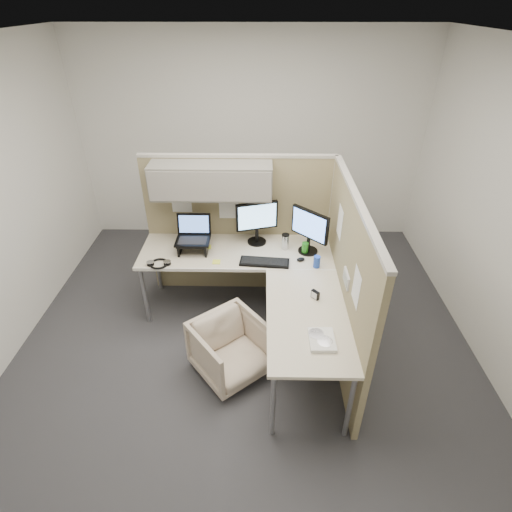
{
  "coord_description": "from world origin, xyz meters",
  "views": [
    {
      "loc": [
        0.15,
        -2.96,
        2.95
      ],
      "look_at": [
        0.1,
        0.25,
        0.85
      ],
      "focal_mm": 28.0,
      "sensor_mm": 36.0,
      "label": 1
    }
  ],
  "objects_px": {
    "monitor_left": "(257,220)",
    "keyboard": "(264,262)",
    "desk": "(258,277)",
    "office_chair": "(231,346)"
  },
  "relations": [
    {
      "from": "office_chair",
      "to": "monitor_left",
      "type": "bearing_deg",
      "value": 40.21
    },
    {
      "from": "monitor_left",
      "to": "keyboard",
      "type": "distance_m",
      "value": 0.48
    },
    {
      "from": "keyboard",
      "to": "desk",
      "type": "bearing_deg",
      "value": -102.42
    },
    {
      "from": "desk",
      "to": "office_chair",
      "type": "xyz_separation_m",
      "value": [
        -0.24,
        -0.53,
        -0.38
      ]
    },
    {
      "from": "desk",
      "to": "office_chair",
      "type": "height_order",
      "value": "desk"
    },
    {
      "from": "desk",
      "to": "office_chair",
      "type": "distance_m",
      "value": 0.7
    },
    {
      "from": "monitor_left",
      "to": "keyboard",
      "type": "bearing_deg",
      "value": -94.74
    },
    {
      "from": "desk",
      "to": "office_chair",
      "type": "relative_size",
      "value": 3.28
    },
    {
      "from": "desk",
      "to": "monitor_left",
      "type": "bearing_deg",
      "value": 92.31
    },
    {
      "from": "desk",
      "to": "keyboard",
      "type": "xyz_separation_m",
      "value": [
        0.06,
        0.18,
        0.05
      ]
    }
  ]
}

